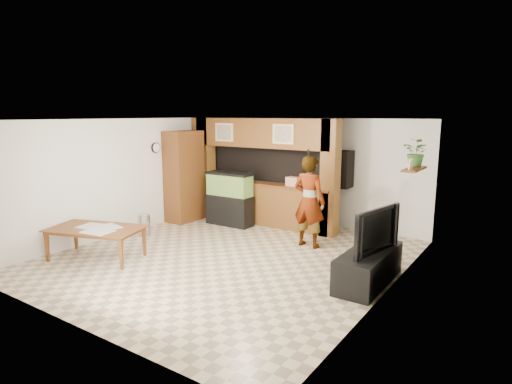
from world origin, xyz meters
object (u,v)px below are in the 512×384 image
Objects in this scene: pantry_cabinet at (184,176)px; person at (309,201)px; aquarium at (230,199)px; dining_table at (96,244)px; television at (370,229)px.

pantry_cabinet is 3.65m from person.
aquarium is at bearing 12.92° from pantry_cabinet.
pantry_cabinet is 3.35m from dining_table.
television is 2.11m from person.
pantry_cabinet is at bearing -0.60° from person.
aquarium is 1.05× the size of television.
person is (3.64, -0.19, -0.19)m from pantry_cabinet.
person is 4.23m from dining_table.
person is (-1.71, 1.23, 0.04)m from television.
pantry_cabinet is at bearing -167.68° from aquarium.
aquarium reaches higher than television.
television is 0.72× the size of dining_table.
television is (5.35, -1.41, -0.23)m from pantry_cabinet.
television reaches higher than dining_table.
person reaches higher than television.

